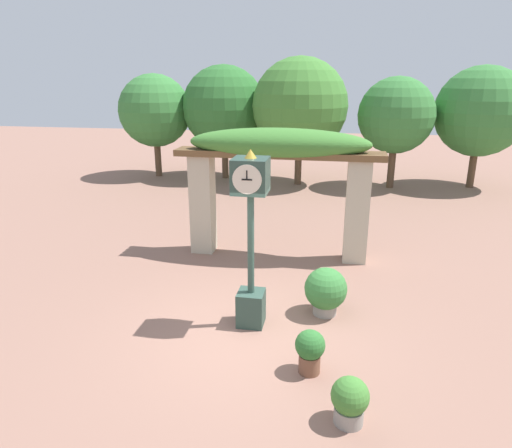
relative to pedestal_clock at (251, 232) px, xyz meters
The scene contains 7 objects.
ground_plane 1.77m from the pedestal_clock, 87.85° to the right, with size 60.00×60.00×0.00m, color #8E6656.
pedestal_clock is the anchor object (origin of this frame).
pergola 3.43m from the pedestal_clock, 89.81° to the left, with size 4.91×1.14×3.14m.
potted_plant_near_left 1.90m from the pedestal_clock, 24.91° to the left, with size 0.79×0.79×0.91m.
potted_plant_near_right 3.12m from the pedestal_clock, 52.39° to the right, with size 0.49×0.49×0.65m.
potted_plant_far_left 2.16m from the pedestal_clock, 47.59° to the right, with size 0.45×0.45×0.70m.
tree_line 11.81m from the pedestal_clock, 89.83° to the left, with size 16.41×4.35×5.03m.
Camera 1 is at (1.38, -6.87, 4.26)m, focal length 32.00 mm.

